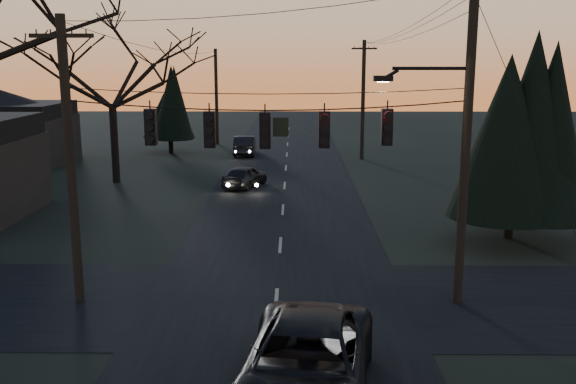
{
  "coord_description": "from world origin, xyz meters",
  "views": [
    {
      "loc": [
        0.52,
        -8.42,
        7.31
      ],
      "look_at": [
        0.37,
        8.37,
        3.77
      ],
      "focal_mm": 40.0,
      "sensor_mm": 36.0,
      "label": 1
    }
  ],
  "objects_px": {
    "sedan_oncoming_a": "(245,176)",
    "sedan_oncoming_b": "(245,145)",
    "suv_near": "(306,365)",
    "utility_pole_left": "(80,301)",
    "evergreen_right": "(515,136)",
    "utility_pole_far_r": "(362,159)",
    "utility_pole_far_l": "(217,144)",
    "utility_pole_right": "(457,302)"
  },
  "relations": [
    {
      "from": "utility_pole_right",
      "to": "suv_near",
      "type": "distance_m",
      "value": 7.45
    },
    {
      "from": "utility_pole_right",
      "to": "evergreen_right",
      "type": "height_order",
      "value": "evergreen_right"
    },
    {
      "from": "utility_pole_right",
      "to": "utility_pole_left",
      "type": "xyz_separation_m",
      "value": [
        -11.5,
        0.0,
        0.0
      ]
    },
    {
      "from": "evergreen_right",
      "to": "sedan_oncoming_a",
      "type": "distance_m",
      "value": 16.0
    },
    {
      "from": "utility_pole_right",
      "to": "sedan_oncoming_a",
      "type": "xyz_separation_m",
      "value": [
        -7.76,
        17.54,
        0.63
      ]
    },
    {
      "from": "utility_pole_right",
      "to": "evergreen_right",
      "type": "bearing_deg",
      "value": 61.54
    },
    {
      "from": "utility_pole_right",
      "to": "evergreen_right",
      "type": "distance_m",
      "value": 9.2
    },
    {
      "from": "utility_pole_left",
      "to": "suv_near",
      "type": "distance_m",
      "value": 8.93
    },
    {
      "from": "sedan_oncoming_b",
      "to": "utility_pole_right",
      "type": "bearing_deg",
      "value": 104.69
    },
    {
      "from": "suv_near",
      "to": "utility_pole_left",
      "type": "bearing_deg",
      "value": 147.82
    },
    {
      "from": "sedan_oncoming_a",
      "to": "utility_pole_far_r",
      "type": "bearing_deg",
      "value": -106.09
    },
    {
      "from": "utility_pole_right",
      "to": "utility_pole_left",
      "type": "bearing_deg",
      "value": 180.0
    },
    {
      "from": "suv_near",
      "to": "sedan_oncoming_b",
      "type": "distance_m",
      "value": 35.89
    },
    {
      "from": "utility_pole_far_l",
      "to": "suv_near",
      "type": "bearing_deg",
      "value": -80.74
    },
    {
      "from": "utility_pole_left",
      "to": "utility_pole_far_l",
      "type": "height_order",
      "value": "utility_pole_left"
    },
    {
      "from": "sedan_oncoming_a",
      "to": "sedan_oncoming_b",
      "type": "relative_size",
      "value": 0.84
    },
    {
      "from": "utility_pole_left",
      "to": "utility_pole_far_l",
      "type": "distance_m",
      "value": 36.0
    },
    {
      "from": "utility_pole_far_r",
      "to": "suv_near",
      "type": "relative_size",
      "value": 1.42
    },
    {
      "from": "utility_pole_far_l",
      "to": "sedan_oncoming_b",
      "type": "distance_m",
      "value": 6.71
    },
    {
      "from": "utility_pole_far_r",
      "to": "sedan_oncoming_a",
      "type": "distance_m",
      "value": 13.04
    },
    {
      "from": "utility_pole_far_l",
      "to": "evergreen_right",
      "type": "distance_m",
      "value": 32.94
    },
    {
      "from": "sedan_oncoming_a",
      "to": "utility_pole_left",
      "type": "bearing_deg",
      "value": 98.46
    },
    {
      "from": "evergreen_right",
      "to": "sedan_oncoming_a",
      "type": "bearing_deg",
      "value": 138.38
    },
    {
      "from": "utility_pole_far_l",
      "to": "suv_near",
      "type": "distance_m",
      "value": 42.28
    },
    {
      "from": "utility_pole_far_r",
      "to": "evergreen_right",
      "type": "distance_m",
      "value": 21.59
    },
    {
      "from": "utility_pole_left",
      "to": "utility_pole_far_r",
      "type": "relative_size",
      "value": 1.0
    },
    {
      "from": "utility_pole_left",
      "to": "utility_pole_far_l",
      "type": "xyz_separation_m",
      "value": [
        0.0,
        36.0,
        0.0
      ]
    },
    {
      "from": "utility_pole_left",
      "to": "sedan_oncoming_a",
      "type": "distance_m",
      "value": 17.95
    },
    {
      "from": "evergreen_right",
      "to": "suv_near",
      "type": "distance_m",
      "value": 15.88
    },
    {
      "from": "utility_pole_far_r",
      "to": "sedan_oncoming_a",
      "type": "bearing_deg",
      "value": -126.59
    },
    {
      "from": "utility_pole_far_r",
      "to": "evergreen_right",
      "type": "relative_size",
      "value": 1.17
    },
    {
      "from": "utility_pole_far_l",
      "to": "suv_near",
      "type": "xyz_separation_m",
      "value": [
        6.8,
        -41.72,
        0.83
      ]
    },
    {
      "from": "utility_pole_far_l",
      "to": "evergreen_right",
      "type": "height_order",
      "value": "evergreen_right"
    },
    {
      "from": "utility_pole_far_l",
      "to": "utility_pole_left",
      "type": "bearing_deg",
      "value": -90.0
    },
    {
      "from": "utility_pole_far_l",
      "to": "sedan_oncoming_b",
      "type": "bearing_deg",
      "value": -65.17
    },
    {
      "from": "sedan_oncoming_b",
      "to": "utility_pole_far_r",
      "type": "bearing_deg",
      "value": 165.87
    },
    {
      "from": "utility_pole_far_r",
      "to": "utility_pole_far_l",
      "type": "relative_size",
      "value": 1.06
    },
    {
      "from": "utility_pole_far_l",
      "to": "sedan_oncoming_b",
      "type": "height_order",
      "value": "utility_pole_far_l"
    },
    {
      "from": "evergreen_right",
      "to": "suv_near",
      "type": "relative_size",
      "value": 1.22
    },
    {
      "from": "utility_pole_left",
      "to": "evergreen_right",
      "type": "relative_size",
      "value": 1.17
    },
    {
      "from": "utility_pole_right",
      "to": "sedan_oncoming_a",
      "type": "distance_m",
      "value": 19.19
    },
    {
      "from": "utility_pole_right",
      "to": "utility_pole_far_l",
      "type": "distance_m",
      "value": 37.79
    }
  ]
}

